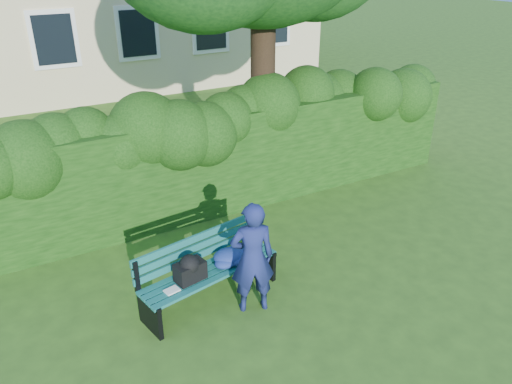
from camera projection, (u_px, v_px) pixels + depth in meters
ground at (275, 264)px, 7.54m from camera, size 80.00×80.00×0.00m
hedge at (212, 160)px, 8.86m from camera, size 10.00×1.00×1.80m
park_bench at (210, 266)px, 6.60m from camera, size 2.01×0.92×0.89m
man_reading at (252, 258)px, 6.28m from camera, size 0.65×0.52×1.56m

